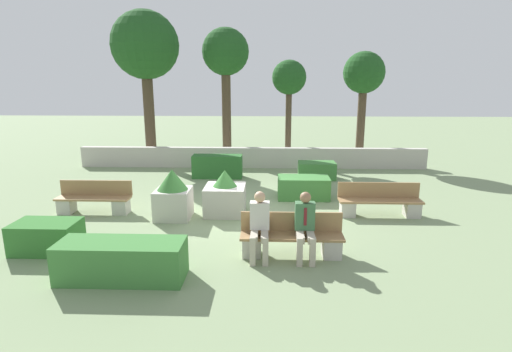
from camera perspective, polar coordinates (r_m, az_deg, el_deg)
The scene contains 18 objects.
ground_plane at distance 10.50m, azimuth -2.00°, elevation -5.40°, with size 60.00×60.00×0.00m, color gray.
perimeter_wall at distance 15.98m, azimuth -0.58°, elevation 2.65°, with size 13.76×0.30×0.80m.
bench_front at distance 8.03m, azimuth 5.11°, elevation -9.03°, with size 2.03×0.49×0.83m.
bench_left_side at distance 10.74m, azimuth 17.24°, elevation -3.74°, with size 2.10×0.48×0.83m.
bench_right_side at distance 11.31m, azimuth -22.11°, elevation -3.31°, with size 1.92×0.48×0.83m.
person_seated_man at distance 7.77m, azimuth 7.04°, elevation -6.72°, with size 0.38×0.63×1.32m.
person_seated_woman at distance 7.74m, azimuth 0.52°, elevation -6.68°, with size 0.38×0.63×1.32m.
hedge_block_near_left at distance 14.34m, azimuth 8.68°, elevation 0.81°, with size 1.29×0.80×0.59m.
hedge_block_near_right at distance 11.87m, azimuth 6.78°, elevation -1.64°, with size 1.50×0.85×0.64m.
hedge_block_mid_left at distance 9.21m, azimuth -27.72°, elevation -7.68°, with size 1.27×0.78×0.62m.
hedge_block_mid_right at distance 7.46m, azimuth -18.63°, elevation -11.37°, with size 2.18×0.76×0.69m.
hedge_block_far_left at distance 14.37m, azimuth -5.53°, elevation 1.38°, with size 1.76×0.62×0.81m.
planter_corner_left at distance 10.22m, azimuth -11.77°, elevation -2.71°, with size 0.87×0.87×1.26m.
planter_corner_right at distance 10.41m, azimuth -4.43°, elevation -2.89°, with size 1.03×1.03×1.16m.
tree_leftmost at distance 17.32m, azimuth -15.56°, elevation 17.26°, with size 2.70×2.70×6.15m.
tree_center_left at distance 17.34m, azimuth -4.37°, elevation 16.68°, with size 1.95×1.95×5.55m.
tree_center_right at distance 16.88m, azimuth 4.76°, elevation 13.44°, with size 1.41×1.41×4.24m.
tree_rightmost at distance 17.65m, azimuth 15.14°, elevation 13.61°, with size 1.72×1.72×4.59m.
Camera 1 is at (0.71, -9.91, 3.38)m, focal length 28.00 mm.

